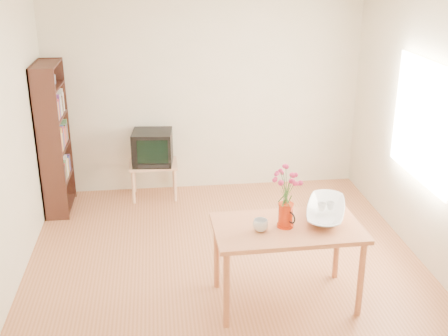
{
  "coord_description": "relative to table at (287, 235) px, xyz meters",
  "views": [
    {
      "loc": [
        -0.62,
        -4.75,
        2.97
      ],
      "look_at": [
        0.0,
        0.3,
        1.0
      ],
      "focal_mm": 45.0,
      "sensor_mm": 36.0,
      "label": 1
    }
  ],
  "objects": [
    {
      "name": "teacup_a",
      "position": [
        0.35,
        0.18,
        0.28
      ],
      "size": [
        0.08,
        0.08,
        0.06
      ],
      "primitive_type": "imported",
      "rotation": [
        0.0,
        0.0,
        0.15
      ],
      "color": "white",
      "rests_on": "bowl"
    },
    {
      "name": "flowers",
      "position": [
        -0.02,
        -0.01,
        0.48
      ],
      "size": [
        0.25,
        0.25,
        0.35
      ],
      "primitive_type": null,
      "color": "#DB336A",
      "rests_on": "pitcher"
    },
    {
      "name": "bowl",
      "position": [
        0.39,
        0.18,
        0.33
      ],
      "size": [
        0.64,
        0.64,
        0.47
      ],
      "primitive_type": "imported",
      "rotation": [
        0.0,
        0.0,
        -0.35
      ],
      "color": "white",
      "rests_on": "table"
    },
    {
      "name": "teacup_b",
      "position": [
        0.44,
        0.2,
        0.28
      ],
      "size": [
        0.06,
        0.06,
        0.06
      ],
      "primitive_type": "imported",
      "rotation": [
        0.0,
        0.0,
        1.56
      ],
      "color": "white",
      "rests_on": "bowl"
    },
    {
      "name": "room",
      "position": [
        -0.43,
        0.51,
        0.64
      ],
      "size": [
        4.5,
        4.5,
        4.5
      ],
      "color": "#A6613B",
      "rests_on": "ground"
    },
    {
      "name": "mug",
      "position": [
        -0.25,
        -0.05,
        0.14
      ],
      "size": [
        0.16,
        0.16,
        0.1
      ],
      "primitive_type": "imported",
      "rotation": [
        0.0,
        0.0,
        3.42
      ],
      "color": "white",
      "rests_on": "table"
    },
    {
      "name": "tv_stand",
      "position": [
        -1.16,
        2.48,
        -0.27
      ],
      "size": [
        0.6,
        0.45,
        0.46
      ],
      "color": "tan",
      "rests_on": "ground"
    },
    {
      "name": "television",
      "position": [
        -1.16,
        2.49,
        0.02
      ],
      "size": [
        0.52,
        0.49,
        0.42
      ],
      "rotation": [
        0.0,
        0.0,
        -0.09
      ],
      "color": "black",
      "rests_on": "tv_stand"
    },
    {
      "name": "pitcher",
      "position": [
        -0.02,
        -0.0,
        0.19
      ],
      "size": [
        0.14,
        0.21,
        0.22
      ],
      "rotation": [
        0.0,
        0.0,
        0.44
      ],
      "color": "red",
      "rests_on": "table"
    },
    {
      "name": "table",
      "position": [
        0.0,
        0.0,
        0.0
      ],
      "size": [
        1.3,
        0.76,
        0.75
      ],
      "rotation": [
        0.0,
        0.0,
        0.02
      ],
      "color": "#BC6940",
      "rests_on": "ground"
    },
    {
      "name": "bookshelf",
      "position": [
        -2.3,
        2.26,
        0.18
      ],
      "size": [
        0.28,
        0.7,
        1.8
      ],
      "color": "black",
      "rests_on": "ground"
    }
  ]
}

